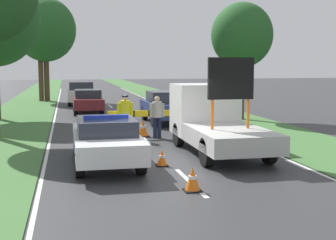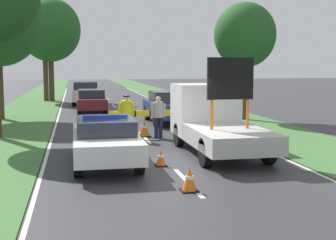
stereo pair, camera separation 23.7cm
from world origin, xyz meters
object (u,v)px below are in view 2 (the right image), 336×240
Objects in this scene: road_barrier at (149,115)px; queued_car_van_white at (85,93)px; police_officer at (126,113)px; roadside_tree_far_left at (50,30)px; traffic_cone_centre_front at (189,179)px; traffic_cone_near_truck at (161,158)px; pedestrian_civilian at (158,114)px; queued_car_hatch_blue at (167,106)px; traffic_cone_near_police at (144,128)px; roadside_tree_mid_left at (245,36)px; work_truck at (214,119)px; police_car at (105,139)px; roadside_tree_near_right at (44,36)px; queued_car_wagon_maroon at (91,101)px.

queued_car_van_white is at bearing 96.56° from road_barrier.
police_officer is 0.21× the size of roadside_tree_far_left.
traffic_cone_centre_front is 1.18× the size of traffic_cone_near_truck.
pedestrian_civilian is (0.32, -0.32, 0.08)m from road_barrier.
traffic_cone_centre_front is at bearing 68.32° from police_officer.
queued_car_hatch_blue is 12.47m from queued_car_van_white.
roadside_tree_mid_left is at bearing 38.20° from traffic_cone_near_police.
work_truck is at bearing 105.10° from police_officer.
traffic_cone_near_truck is 10.11m from queued_car_hatch_blue.
police_officer reaches higher than queued_car_hatch_blue.
traffic_cone_centre_front is 0.13× the size of queued_car_van_white.
road_barrier is at bearing -47.04° from traffic_cone_near_police.
queued_car_hatch_blue is (2.13, 9.87, 0.59)m from traffic_cone_near_truck.
queued_car_van_white is at bearing -56.29° from roadside_tree_far_left.
police_officer is at bearing 73.19° from police_car.
traffic_cone_centre_front is (-0.19, -8.44, -0.07)m from traffic_cone_near_police.
police_car is at bearing -114.32° from road_barrier.
traffic_cone_near_police is 0.11× the size of roadside_tree_mid_left.
roadside_tree_near_right is (-4.63, 25.47, 4.95)m from traffic_cone_near_truck.
queued_car_hatch_blue is 1.07× the size of queued_car_wagon_maroon.
roadside_tree_far_left is (-4.72, 20.15, 4.74)m from road_barrier.
queued_car_van_white is 6.65m from roadside_tree_far_left.
roadside_tree_mid_left is (6.39, 10.40, 4.18)m from traffic_cone_near_truck.
work_truck is 7.77× the size of traffic_cone_near_police.
queued_car_wagon_maroon is at bearing -57.25° from queued_car_hatch_blue.
road_barrier is 4.59× the size of traffic_cone_near_police.
roadside_tree_far_left is at bearing -74.82° from queued_car_wagon_maroon.
queued_car_hatch_blue is (1.60, 4.42, -0.07)m from road_barrier.
pedestrian_civilian is at bearing 98.47° from queued_car_van_white.
traffic_cone_near_truck is at bearing -93.55° from traffic_cone_near_police.
traffic_cone_near_truck is at bearing 41.25° from work_truck.
roadside_tree_near_right reaches higher than queued_car_hatch_blue.
queued_car_wagon_maroon is (-2.27, 10.27, -0.23)m from pedestrian_civilian.
pedestrian_civilian is at bearing -46.74° from road_barrier.
work_truck is 4.01m from police_officer.
traffic_cone_near_police is at bearing 97.02° from queued_car_van_white.
queued_car_van_white is at bearing 87.55° from police_car.
pedestrian_civilian is (-1.35, 3.10, -0.10)m from work_truck.
queued_car_van_white is (-1.63, 21.76, 0.61)m from traffic_cone_near_truck.
work_truck is 3.38m from pedestrian_civilian.
queued_car_hatch_blue is (3.69, 9.26, 0.09)m from police_car.
work_truck is 5.30m from traffic_cone_centre_front.
road_barrier is 0.78× the size of queued_car_wagon_maroon.
roadside_tree_far_left is (-6.39, 23.57, 4.56)m from work_truck.
road_barrier is at bearing 70.11° from queued_car_hatch_blue.
roadside_tree_mid_left is (5.86, 4.95, 3.52)m from road_barrier.
queued_car_wagon_maroon is at bearing 91.89° from queued_car_van_white.
police_officer reaches higher than traffic_cone_near_police.
police_car is 0.81× the size of roadside_tree_mid_left.
traffic_cone_near_police is 8.70m from roadside_tree_mid_left.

